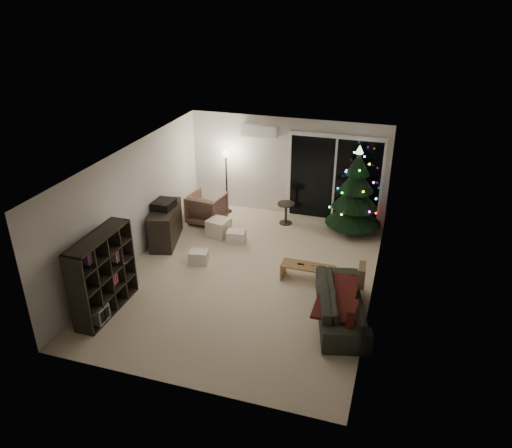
# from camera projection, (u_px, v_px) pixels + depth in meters

# --- Properties ---
(room) EXTENTS (6.50, 7.51, 2.60)m
(room) POSITION_uv_depth(u_px,v_px,m) (288.00, 205.00, 10.94)
(room) COLOR beige
(room) RESTS_ON ground
(bookshelf) EXTENTS (0.59, 1.56, 1.52)m
(bookshelf) POSITION_uv_depth(u_px,v_px,m) (94.00, 273.00, 8.88)
(bookshelf) COLOR black
(bookshelf) RESTS_ON floor
(media_cabinet) EXTENTS (0.83, 1.43, 0.84)m
(media_cabinet) POSITION_uv_depth(u_px,v_px,m) (166.00, 225.00, 11.40)
(media_cabinet) COLOR black
(media_cabinet) RESTS_ON floor
(stereo) EXTENTS (0.43, 0.50, 0.18)m
(stereo) POSITION_uv_depth(u_px,v_px,m) (164.00, 204.00, 11.18)
(stereo) COLOR black
(stereo) RESTS_ON media_cabinet
(armchair) EXTENTS (0.88, 0.90, 0.76)m
(armchair) POSITION_uv_depth(u_px,v_px,m) (207.00, 208.00, 12.32)
(armchair) COLOR brown
(armchair) RESTS_ON floor
(ottoman) EXTENTS (0.55, 0.55, 0.42)m
(ottoman) POSITION_uv_depth(u_px,v_px,m) (219.00, 228.00, 11.73)
(ottoman) COLOR beige
(ottoman) RESTS_ON floor
(cardboard_box_a) EXTENTS (0.44, 0.37, 0.28)m
(cardboard_box_a) POSITION_uv_depth(u_px,v_px,m) (199.00, 257.00, 10.62)
(cardboard_box_a) COLOR white
(cardboard_box_a) RESTS_ON floor
(cardboard_box_b) EXTENTS (0.46, 0.37, 0.29)m
(cardboard_box_b) POSITION_uv_depth(u_px,v_px,m) (236.00, 237.00, 11.45)
(cardboard_box_b) COLOR white
(cardboard_box_b) RESTS_ON floor
(side_table) EXTENTS (0.55, 0.55, 0.54)m
(side_table) POSITION_uv_depth(u_px,v_px,m) (286.00, 213.00, 12.32)
(side_table) COLOR black
(side_table) RESTS_ON floor
(floor_lamp) EXTENTS (0.26, 0.26, 1.61)m
(floor_lamp) POSITION_uv_depth(u_px,v_px,m) (227.00, 183.00, 12.71)
(floor_lamp) COLOR black
(floor_lamp) RESTS_ON floor
(sofa) EXTENTS (1.29, 2.21, 0.61)m
(sofa) POSITION_uv_depth(u_px,v_px,m) (342.00, 303.00, 8.81)
(sofa) COLOR black
(sofa) RESTS_ON floor
(sofa_throw) EXTENTS (0.65, 1.50, 0.05)m
(sofa_throw) POSITION_uv_depth(u_px,v_px,m) (337.00, 296.00, 8.78)
(sofa_throw) COLOR #491512
(sofa_throw) RESTS_ON sofa
(cushion_a) EXTENTS (0.15, 0.41, 0.40)m
(cushion_a) POSITION_uv_depth(u_px,v_px,m) (362.00, 275.00, 9.20)
(cushion_a) COLOR olive
(cushion_a) RESTS_ON sofa
(cushion_b) EXTENTS (0.15, 0.41, 0.40)m
(cushion_b) POSITION_uv_depth(u_px,v_px,m) (352.00, 316.00, 8.08)
(cushion_b) COLOR #491512
(cushion_b) RESTS_ON sofa
(coffee_table) EXTENTS (1.08, 0.38, 0.34)m
(coffee_table) POSITION_uv_depth(u_px,v_px,m) (308.00, 273.00, 9.99)
(coffee_table) COLOR #A37845
(coffee_table) RESTS_ON floor
(remote_a) EXTENTS (0.13, 0.04, 0.02)m
(remote_a) POSITION_uv_depth(u_px,v_px,m) (301.00, 264.00, 9.95)
(remote_a) COLOR black
(remote_a) RESTS_ON coffee_table
(remote_b) EXTENTS (0.13, 0.08, 0.02)m
(remote_b) POSITION_uv_depth(u_px,v_px,m) (314.00, 265.00, 9.92)
(remote_b) COLOR slate
(remote_b) RESTS_ON coffee_table
(christmas_tree) EXTENTS (1.66, 1.66, 2.14)m
(christmas_tree) POSITION_uv_depth(u_px,v_px,m) (356.00, 190.00, 11.55)
(christmas_tree) COLOR black
(christmas_tree) RESTS_ON floor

